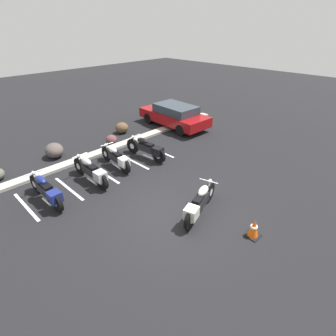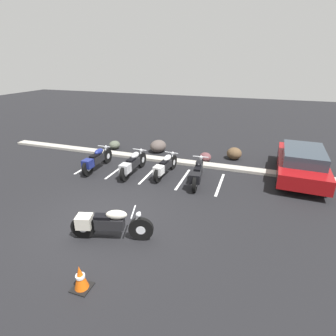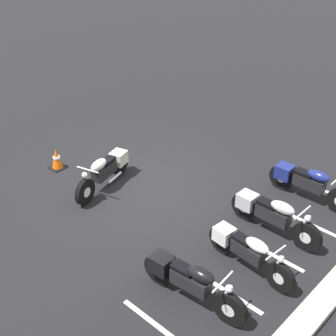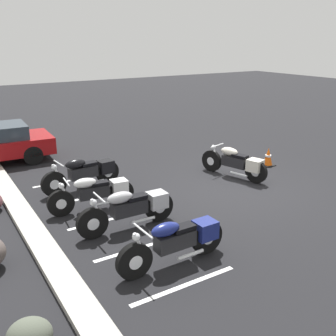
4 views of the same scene
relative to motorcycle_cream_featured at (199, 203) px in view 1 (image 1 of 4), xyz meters
The scene contains 17 objects.
ground 1.00m from the motorcycle_cream_featured, 132.57° to the left, with size 60.00×60.00×0.00m, color black.
motorcycle_cream_featured is the anchor object (origin of this frame).
parked_bike_0 5.12m from the motorcycle_cream_featured, 126.56° to the left, with size 0.64×2.29×0.90m.
parked_bike_1 4.37m from the motorcycle_cream_featured, 107.28° to the left, with size 0.65×2.31×0.91m.
parked_bike_2 4.46m from the motorcycle_cream_featured, 89.18° to the left, with size 0.61×2.16×0.85m.
parked_bike_3 4.46m from the motorcycle_cream_featured, 69.82° to the left, with size 0.65×2.30×0.90m.
car_red 8.23m from the motorcycle_cream_featured, 48.59° to the left, with size 2.02×4.39×1.29m.
concrete_curb 6.18m from the motorcycle_cream_featured, 95.51° to the left, with size 18.00×0.50×0.12m, color #A8A399.
landscape_rock_1 7.42m from the motorcycle_cream_featured, 100.33° to the left, with size 0.93×0.79×0.65m, color #514743.
landscape_rock_2 7.95m from the motorcycle_cream_featured, 70.78° to the left, with size 0.69×0.72×0.59m, color brown.
landscape_rock_3 6.83m from the motorcycle_cream_featured, 78.65° to the left, with size 0.53×0.56×0.46m, color brown.
traffic_cone 1.75m from the motorcycle_cream_featured, 78.34° to the right, with size 0.40×0.40×0.60m.
stall_line_0 5.78m from the motorcycle_cream_featured, 130.12° to the left, with size 0.10×2.10×0.00m, color white.
stall_line_1 4.94m from the motorcycle_cream_featured, 116.35° to the left, with size 0.10×2.10×0.00m, color white.
stall_line_2 4.48m from the motorcycle_cream_featured, 98.42° to the left, with size 0.10×2.10×0.00m, color white.
stall_line_3 4.52m from the motorcycle_cream_featured, 78.74° to the left, with size 0.10×2.10×0.00m, color white.
stall_line_4 5.04m from the motorcycle_cream_featured, 61.35° to the left, with size 0.10×2.10×0.00m, color white.
Camera 1 is at (-4.82, -4.56, 5.42)m, focal length 28.00 mm.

